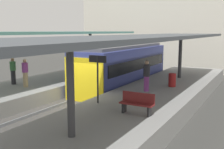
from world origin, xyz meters
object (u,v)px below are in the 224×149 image
(litter_bin, at_px, (172,80))
(passenger_mid_platform, at_px, (13,71))
(platform_bench, at_px, (137,103))
(platform_sign, at_px, (98,68))
(commuter_train, at_px, (123,67))
(passenger_near_bench, at_px, (25,73))
(passenger_far_end, at_px, (147,75))

(litter_bin, distance_m, passenger_mid_platform, 9.85)
(platform_bench, relative_size, platform_sign, 0.63)
(commuter_train, bearing_deg, passenger_mid_platform, -127.72)
(litter_bin, bearing_deg, commuter_train, 155.70)
(commuter_train, height_order, litter_bin, commuter_train)
(commuter_train, height_order, platform_bench, commuter_train)
(litter_bin, bearing_deg, passenger_mid_platform, -155.29)
(passenger_mid_platform, bearing_deg, passenger_near_bench, -10.84)
(commuter_train, distance_m, passenger_near_bench, 7.13)
(commuter_train, relative_size, litter_bin, 12.75)
(passenger_near_bench, bearing_deg, litter_bin, 29.82)
(platform_bench, xyz_separation_m, passenger_far_end, (-1.25, 4.10, 0.43))
(platform_bench, xyz_separation_m, platform_sign, (-2.29, 0.68, 1.16))
(commuter_train, distance_m, passenger_far_end, 5.16)
(platform_sign, bearing_deg, litter_bin, 70.51)
(passenger_mid_platform, distance_m, passenger_far_end, 8.35)
(platform_sign, bearing_deg, passenger_near_bench, 169.87)
(passenger_near_bench, bearing_deg, platform_sign, -10.13)
(platform_bench, bearing_deg, platform_sign, 163.42)
(litter_bin, bearing_deg, passenger_near_bench, -150.18)
(litter_bin, xyz_separation_m, passenger_near_bench, (-7.61, -4.36, 0.47))
(platform_sign, relative_size, passenger_far_end, 1.29)
(platform_bench, distance_m, passenger_far_end, 4.31)
(platform_sign, bearing_deg, platform_bench, -16.58)
(passenger_near_bench, bearing_deg, commuter_train, 61.97)
(platform_sign, relative_size, litter_bin, 2.76)
(litter_bin, bearing_deg, platform_bench, -86.37)
(litter_bin, relative_size, passenger_near_bench, 0.48)
(litter_bin, height_order, passenger_mid_platform, passenger_mid_platform)
(commuter_train, bearing_deg, platform_bench, -59.81)
(platform_bench, distance_m, passenger_mid_platform, 9.53)
(passenger_mid_platform, bearing_deg, platform_sign, -10.26)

